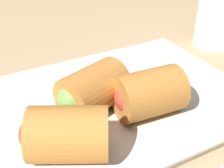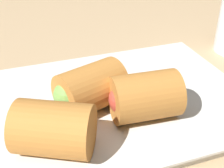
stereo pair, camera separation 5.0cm
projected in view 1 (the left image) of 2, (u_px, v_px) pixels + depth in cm
name	position (u px, v px, depth cm)	size (l,w,h in cm)	color
table_surface	(133.00, 116.00, 39.59)	(180.00, 140.00, 2.00)	tan
serving_plate	(112.00, 104.00, 38.87)	(33.89, 24.42, 1.50)	silver
roll_front_left	(90.00, 91.00, 35.02)	(8.78, 7.44, 5.35)	#B77533
roll_front_right	(149.00, 93.00, 34.70)	(8.45, 5.89, 5.35)	#B77533
roll_back_left	(64.00, 134.00, 28.79)	(8.98, 8.14, 5.35)	#B77533
drinking_glass	(220.00, 9.00, 53.18)	(7.64, 7.64, 12.64)	silver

